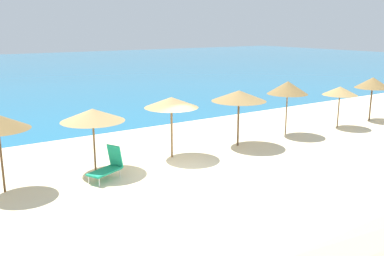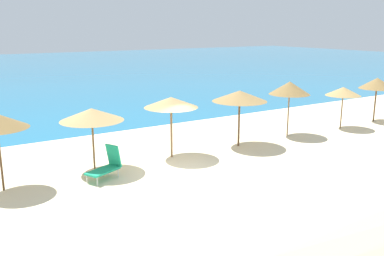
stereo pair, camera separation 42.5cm
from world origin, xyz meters
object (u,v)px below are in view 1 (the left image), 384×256
Objects in this scene: beach_umbrella_4 at (93,115)px; beach_umbrella_7 at (288,88)px; beach_umbrella_5 at (171,103)px; lounge_chair_0 at (108,166)px; beach_umbrella_8 at (340,91)px; beach_umbrella_9 at (373,83)px; beach_umbrella_6 at (239,96)px.

beach_umbrella_7 reaches higher than beach_umbrella_4.
beach_umbrella_5 is 4.09m from lounge_chair_0.
beach_umbrella_4 is at bearing -20.52° from lounge_chair_0.
beach_umbrella_4 is at bearing 178.78° from beach_umbrella_5.
beach_umbrella_4 reaches higher than beach_umbrella_8.
beach_umbrella_5 reaches higher than beach_umbrella_8.
beach_umbrella_5 reaches higher than beach_umbrella_9.
beach_umbrella_8 is at bearing -2.01° from beach_umbrella_5.
beach_umbrella_4 is 17.55m from beach_umbrella_9.
beach_umbrella_6 is at bearing -2.01° from beach_umbrella_4.
beach_umbrella_5 is (3.52, -0.08, 0.16)m from beach_umbrella_4.
beach_umbrella_7 is at bearing -0.38° from beach_umbrella_4.
lounge_chair_0 is at bearing -174.14° from beach_umbrella_7.
beach_umbrella_9 is (17.55, -0.34, 0.03)m from beach_umbrella_4.
beach_umbrella_4 is at bearing 179.62° from beach_umbrella_7.
beach_umbrella_6 reaches higher than beach_umbrella_4.
beach_umbrella_8 is at bearing -1.63° from beach_umbrella_6.
lounge_chair_0 is at bearing -177.23° from beach_umbrella_8.
beach_umbrella_9 is at bearing -1.12° from beach_umbrella_4.
beach_umbrella_7 is at bearing 0.04° from beach_umbrella_5.
beach_umbrella_6 reaches higher than beach_umbrella_5.
lounge_chair_0 is (0.08, -1.15, -1.77)m from beach_umbrella_4.
beach_umbrella_8 is at bearing -177.98° from beach_umbrella_9.
beach_umbrella_9 is (3.19, 0.11, 0.21)m from beach_umbrella_8.
beach_umbrella_5 is at bearing 177.99° from beach_umbrella_8.
beach_umbrella_7 is (10.58, -0.07, 0.24)m from beach_umbrella_4.
beach_umbrella_7 reaches higher than lounge_chair_0.
beach_umbrella_7 is at bearing 177.75° from beach_umbrella_9.
beach_umbrella_6 is at bearing 179.48° from beach_umbrella_9.
beach_umbrella_8 is at bearing -1.82° from beach_umbrella_4.
beach_umbrella_5 is 1.14× the size of beach_umbrella_8.
beach_umbrella_5 reaches higher than beach_umbrella_4.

